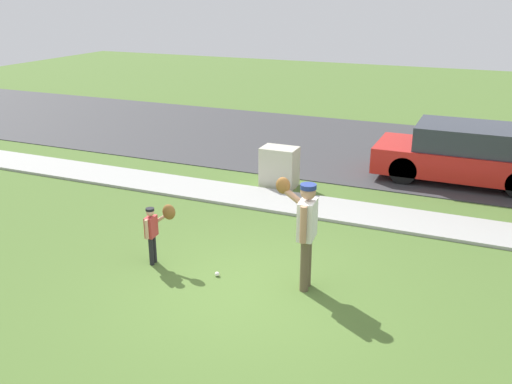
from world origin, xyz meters
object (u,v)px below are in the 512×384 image
(person_child, at_px, (156,225))
(baseball, at_px, (217,274))
(parked_hatchback_red, at_px, (464,154))
(utility_cabinet, at_px, (279,167))
(person_adult, at_px, (305,224))

(person_child, distance_m, baseball, 1.27)
(parked_hatchback_red, bearing_deg, utility_cabinet, -152.07)
(person_child, bearing_deg, baseball, -6.43)
(person_child, distance_m, utility_cabinet, 4.42)
(person_adult, height_order, utility_cabinet, person_adult)
(person_child, relative_size, parked_hatchback_red, 0.25)
(baseball, distance_m, parked_hatchback_red, 7.21)
(baseball, bearing_deg, person_adult, 9.23)
(person_adult, distance_m, person_child, 2.48)
(person_adult, distance_m, utility_cabinet, 4.70)
(person_adult, xyz_separation_m, parked_hatchback_red, (1.81, 6.23, -0.38))
(person_adult, relative_size, utility_cabinet, 1.82)
(person_child, height_order, baseball, person_child)
(person_adult, relative_size, parked_hatchback_red, 0.42)
(person_adult, xyz_separation_m, person_child, (-2.44, -0.19, -0.37))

